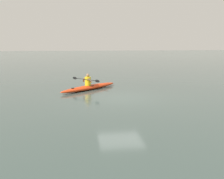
% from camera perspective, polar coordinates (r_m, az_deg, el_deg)
% --- Properties ---
extents(ground_plane, '(160.00, 160.00, 0.00)m').
position_cam_1_polar(ground_plane, '(14.72, 1.86, -1.89)').
color(ground_plane, '#384742').
extents(kayak, '(4.04, 3.69, 0.30)m').
position_cam_1_polar(kayak, '(17.38, -4.91, 0.48)').
color(kayak, red).
rests_on(kayak, ground).
extents(kayaker, '(1.68, 1.88, 0.77)m').
position_cam_1_polar(kayaker, '(17.19, -5.31, 1.96)').
color(kayaker, yellow).
rests_on(kayaker, kayak).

